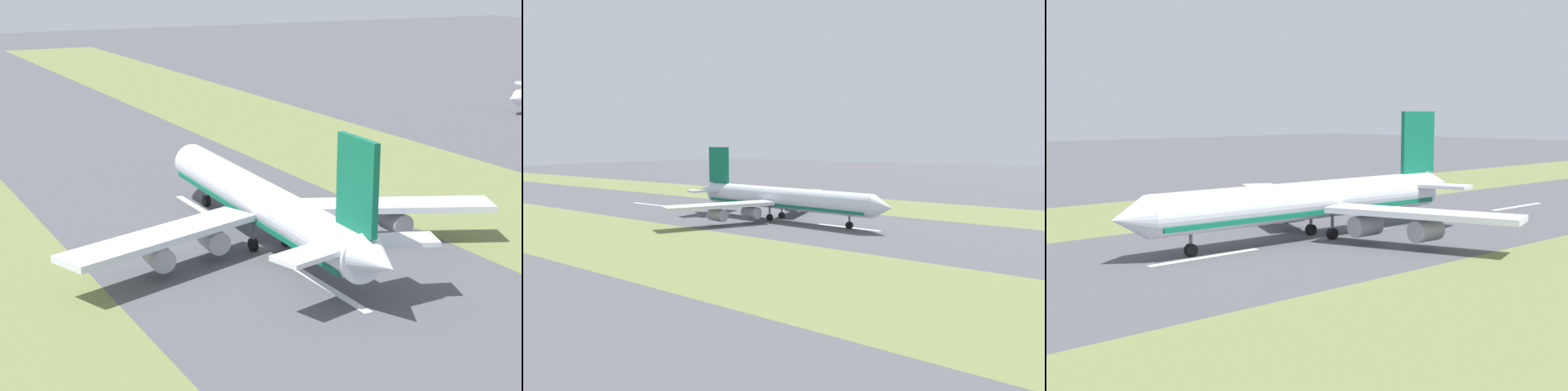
# 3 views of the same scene
# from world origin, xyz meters

# --- Properties ---
(ground_plane) EXTENTS (800.00, 800.00, 0.00)m
(ground_plane) POSITION_xyz_m (0.00, 0.00, 0.00)
(ground_plane) COLOR #4C4C51
(grass_median_east) EXTENTS (40.00, 600.00, 0.01)m
(grass_median_east) POSITION_xyz_m (45.00, 0.00, 0.00)
(grass_median_east) COLOR olive
(grass_median_east) RESTS_ON ground
(centreline_dash_mid) EXTENTS (1.20, 18.00, 0.01)m
(centreline_dash_mid) POSITION_xyz_m (0.00, -17.41, 0.01)
(centreline_dash_mid) COLOR silver
(centreline_dash_mid) RESTS_ON ground
(centreline_dash_far) EXTENTS (1.20, 18.00, 0.01)m
(centreline_dash_far) POSITION_xyz_m (0.00, 22.59, 0.01)
(centreline_dash_far) COLOR silver
(centreline_dash_far) RESTS_ON ground
(airplane_main_jet) EXTENTS (64.08, 67.17, 20.20)m
(airplane_main_jet) POSITION_xyz_m (0.86, 0.69, 6.02)
(airplane_main_jet) COLOR silver
(airplane_main_jet) RESTS_ON ground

